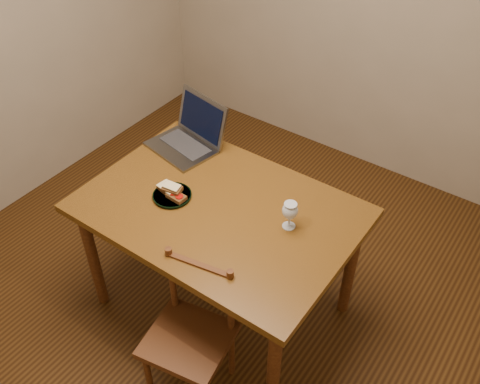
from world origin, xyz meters
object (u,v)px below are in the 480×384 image
Objects in this scene: table at (219,220)px; laptop at (191,134)px; milk_glass at (290,215)px; chair at (190,330)px; plate at (172,196)px.

table is 3.20× the size of laptop.
milk_glass is at bearing 13.60° from table.
table is 0.54m from chair.
table is 0.56m from laptop.
laptop is (-0.21, 0.40, 0.06)m from plate.
milk_glass is 0.81m from laptop.
laptop is at bearing 143.33° from table.
milk_glass reaches higher than plate.
chair is at bearing -107.09° from milk_glass.
table is at bearing -166.40° from milk_glass.
plate reaches higher than table.
table is 3.07× the size of chair.
laptop is (-0.78, 0.24, -0.00)m from milk_glass.
chair is 2.99× the size of milk_glass.
plate is at bearing -164.73° from milk_glass.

